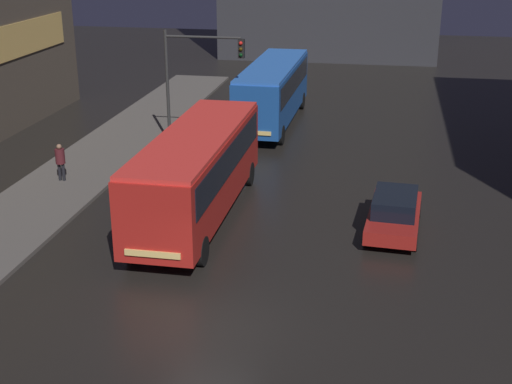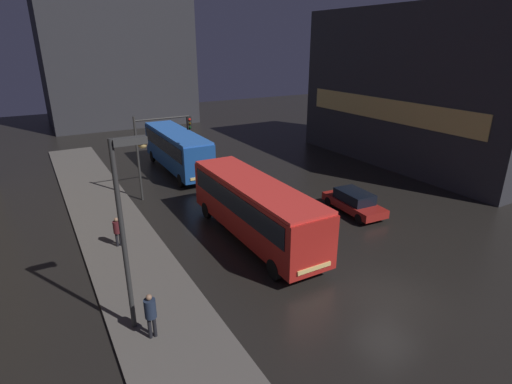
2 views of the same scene
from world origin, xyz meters
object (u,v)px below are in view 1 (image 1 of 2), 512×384
at_px(traffic_light_main, 195,68).
at_px(bus_far, 273,87).
at_px(car_taxi, 394,212).
at_px(bus_near, 197,166).
at_px(pedestrian_near, 60,159).

bearing_deg(traffic_light_main, bus_far, 59.61).
xyz_separation_m(car_taxi, traffic_light_main, (-9.85, 8.97, 3.28)).
relative_size(bus_near, traffic_light_main, 1.86).
distance_m(pedestrian_near, traffic_light_main, 8.25).
xyz_separation_m(bus_far, pedestrian_near, (-7.41, -11.55, -0.97)).
height_order(car_taxi, traffic_light_main, traffic_light_main).
bearing_deg(pedestrian_near, traffic_light_main, -7.47).
relative_size(bus_far, car_taxi, 2.32).
bearing_deg(car_taxi, pedestrian_near, -6.59).
bearing_deg(car_taxi, bus_far, -60.54).
distance_m(bus_near, pedestrian_near, 7.38).
distance_m(bus_far, traffic_light_main, 6.31).
bearing_deg(bus_far, pedestrian_near, 58.12).
bearing_deg(traffic_light_main, bus_near, -74.71).
xyz_separation_m(bus_near, bus_far, (0.58, 14.18, 0.03)).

